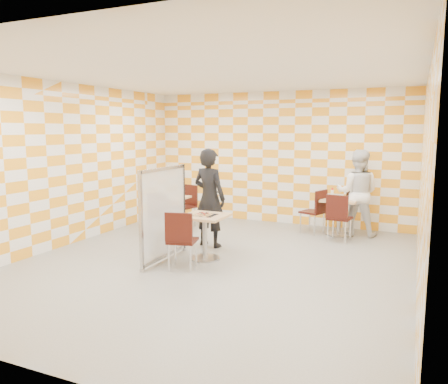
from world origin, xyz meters
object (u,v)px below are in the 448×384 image
object	(u,v)px
chair_second_front	(338,214)
main_table	(205,229)
chair_empty_near	(159,212)
chair_empty_far	(187,202)
chair_main_front	(181,236)
chair_second_side	(316,208)
partition	(164,213)
sport_bottle	(332,193)
second_table	(339,211)
empty_table	(169,208)
man_dark	(209,198)
soda_bottle	(348,194)
man_white	(357,193)

from	to	relation	value
chair_second_front	main_table	bearing A→B (deg)	-132.08
chair_empty_near	chair_empty_far	xyz separation A→B (m)	(-0.05, 1.23, 0.00)
chair_main_front	chair_second_side	world-z (taller)	same
main_table	chair_second_front	xyz separation A→B (m)	(1.84, 2.03, 0.04)
main_table	chair_empty_near	size ratio (longest dim) A/B	0.81
chair_main_front	partition	xyz separation A→B (m)	(-0.52, 0.36, 0.25)
sport_bottle	second_table	bearing A→B (deg)	-36.06
main_table	partition	world-z (taller)	partition
empty_table	chair_second_front	bearing A→B (deg)	9.78
second_table	empty_table	xyz separation A→B (m)	(-3.31, -1.16, 0.00)
chair_second_side	man_dark	distance (m)	2.39
empty_table	soda_bottle	bearing A→B (deg)	19.08
chair_main_front	chair_empty_near	xyz separation A→B (m)	(-1.36, 1.57, 0.00)
sport_bottle	partition	bearing A→B (deg)	-125.16
man_dark	empty_table	bearing A→B (deg)	-16.83
chair_empty_near	chair_main_front	bearing A→B (deg)	-48.94
empty_table	chair_second_side	world-z (taller)	chair_second_side
main_table	sport_bottle	distance (m)	3.18
chair_second_front	chair_empty_near	size ratio (longest dim) A/B	1.00
man_dark	second_table	bearing A→B (deg)	-127.55
chair_second_side	chair_main_front	bearing A→B (deg)	-113.17
second_table	chair_main_front	world-z (taller)	chair_main_front
man_white	main_table	bearing A→B (deg)	51.14
second_table	chair_empty_far	distance (m)	3.28
chair_second_front	man_white	size ratio (longest dim) A/B	0.53
partition	man_dark	bearing A→B (deg)	75.94
empty_table	sport_bottle	xyz separation A→B (m)	(3.13, 1.28, 0.33)
empty_table	man_white	xyz separation A→B (m)	(3.63, 1.32, 0.37)
chair_empty_near	man_white	size ratio (longest dim) A/B	0.53
empty_table	chair_empty_near	xyz separation A→B (m)	(0.12, -0.59, 0.04)
chair_empty_near	man_white	world-z (taller)	man_white
main_table	man_white	bearing A→B (deg)	53.12
partition	sport_bottle	distance (m)	3.76
chair_second_side	partition	distance (m)	3.43
chair_second_front	empty_table	bearing A→B (deg)	-170.22
chair_empty_far	man_dark	bearing A→B (deg)	-47.79
main_table	sport_bottle	size ratio (longest dim) A/B	3.75
empty_table	chair_main_front	bearing A→B (deg)	-55.34
chair_empty_near	man_dark	xyz separation A→B (m)	(1.13, -0.07, 0.36)
man_white	sport_bottle	size ratio (longest dim) A/B	8.75
chair_second_side	man_dark	size ratio (longest dim) A/B	0.51
sport_bottle	soda_bottle	world-z (taller)	soda_bottle
chair_main_front	man_white	bearing A→B (deg)	58.35
empty_table	second_table	bearing A→B (deg)	19.27
chair_empty_far	chair_second_front	bearing A→B (deg)	-1.07
chair_empty_near	sport_bottle	world-z (taller)	sport_bottle
partition	man_white	xyz separation A→B (m)	(2.66, 3.11, 0.08)
chair_second_front	soda_bottle	bearing A→B (deg)	82.73
chair_second_front	chair_empty_near	bearing A→B (deg)	-160.27
chair_main_front	soda_bottle	world-z (taller)	soda_bottle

